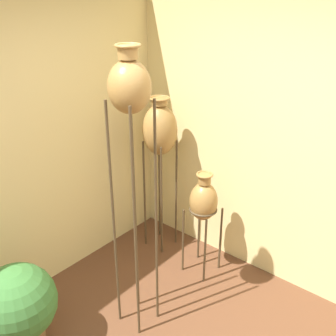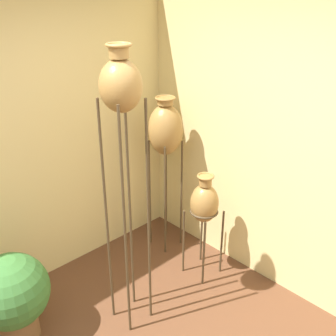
{
  "view_description": "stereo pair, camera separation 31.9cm",
  "coord_description": "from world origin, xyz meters",
  "px_view_note": "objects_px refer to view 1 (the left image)",
  "views": [
    {
      "loc": [
        -1.11,
        -0.92,
        2.52
      ],
      "look_at": [
        1.2,
        1.03,
        1.12
      ],
      "focal_mm": 42.0,
      "sensor_mm": 36.0,
      "label": 1
    },
    {
      "loc": [
        -0.89,
        -1.16,
        2.52
      ],
      "look_at": [
        1.2,
        1.03,
        1.12
      ],
      "focal_mm": 42.0,
      "sensor_mm": 36.0,
      "label": 2
    }
  ],
  "objects_px": {
    "vase_stand_tall": "(130,99)",
    "vase_stand_short": "(203,202)",
    "potted_plant": "(18,307)",
    "vase_stand_medium": "(160,131)"
  },
  "relations": [
    {
      "from": "potted_plant",
      "to": "vase_stand_tall",
      "type": "bearing_deg",
      "value": -28.99
    },
    {
      "from": "vase_stand_tall",
      "to": "potted_plant",
      "type": "height_order",
      "value": "vase_stand_tall"
    },
    {
      "from": "vase_stand_tall",
      "to": "vase_stand_short",
      "type": "relative_size",
      "value": 2.13
    },
    {
      "from": "vase_stand_medium",
      "to": "vase_stand_short",
      "type": "bearing_deg",
      "value": -97.03
    },
    {
      "from": "vase_stand_tall",
      "to": "vase_stand_short",
      "type": "distance_m",
      "value": 1.4
    },
    {
      "from": "vase_stand_short",
      "to": "vase_stand_tall",
      "type": "bearing_deg",
      "value": 178.3
    },
    {
      "from": "vase_stand_medium",
      "to": "potted_plant",
      "type": "height_order",
      "value": "vase_stand_medium"
    },
    {
      "from": "vase_stand_tall",
      "to": "vase_stand_medium",
      "type": "bearing_deg",
      "value": 31.29
    },
    {
      "from": "vase_stand_tall",
      "to": "vase_stand_short",
      "type": "bearing_deg",
      "value": -1.7
    },
    {
      "from": "vase_stand_tall",
      "to": "potted_plant",
      "type": "distance_m",
      "value": 1.69
    }
  ]
}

